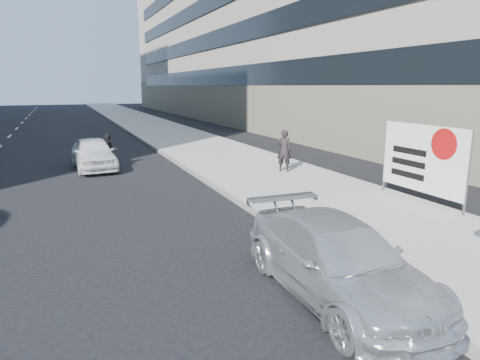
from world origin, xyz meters
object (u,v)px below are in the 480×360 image
pedestrian_woman (284,151)px  white_sedan_near (94,153)px  motorcycle (109,152)px  parked_sedan (337,260)px  protest_banner (423,159)px

pedestrian_woman → white_sedan_near: 7.93m
pedestrian_woman → motorcycle: size_ratio=0.79×
pedestrian_woman → parked_sedan: (-3.93, -9.06, -0.33)m
motorcycle → pedestrian_woman: bearing=-27.5°
white_sedan_near → protest_banner: bearing=-52.6°
pedestrian_woman → parked_sedan: bearing=106.8°
white_sedan_near → motorcycle: size_ratio=1.89×
pedestrian_woman → white_sedan_near: (-6.74, 4.16, -0.30)m
white_sedan_near → pedestrian_woman: bearing=-34.6°
parked_sedan → motorcycle: (-2.17, 13.40, 0.00)m
white_sedan_near → motorcycle: 0.66m
pedestrian_woman → protest_banner: protest_banner is taller
pedestrian_woman → motorcycle: bearing=4.9°
protest_banner → parked_sedan: bearing=-146.3°
protest_banner → parked_sedan: 6.51m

